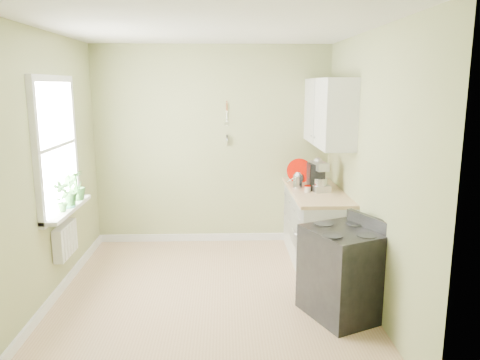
{
  "coord_description": "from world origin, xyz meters",
  "views": [
    {
      "loc": [
        0.16,
        -4.56,
        2.18
      ],
      "look_at": [
        0.34,
        0.55,
        1.13
      ],
      "focal_mm": 35.0,
      "sensor_mm": 36.0,
      "label": 1
    }
  ],
  "objects_px": {
    "coffee_maker": "(315,177)",
    "stove": "(343,272)",
    "stand_mixer": "(319,177)",
    "kettle": "(298,180)"
  },
  "relations": [
    {
      "from": "stove",
      "to": "stand_mixer",
      "type": "bearing_deg",
      "value": 88.52
    },
    {
      "from": "stove",
      "to": "coffee_maker",
      "type": "relative_size",
      "value": 3.0
    },
    {
      "from": "stand_mixer",
      "to": "kettle",
      "type": "xyz_separation_m",
      "value": [
        -0.24,
        0.14,
        -0.07
      ]
    },
    {
      "from": "stand_mixer",
      "to": "kettle",
      "type": "height_order",
      "value": "stand_mixer"
    },
    {
      "from": "stand_mixer",
      "to": "coffee_maker",
      "type": "xyz_separation_m",
      "value": [
        -0.04,
        0.04,
        -0.01
      ]
    },
    {
      "from": "coffee_maker",
      "to": "stand_mixer",
      "type": "bearing_deg",
      "value": -46.46
    },
    {
      "from": "coffee_maker",
      "to": "stove",
      "type": "bearing_deg",
      "value": -89.94
    },
    {
      "from": "stand_mixer",
      "to": "coffee_maker",
      "type": "bearing_deg",
      "value": 133.54
    },
    {
      "from": "stove",
      "to": "stand_mixer",
      "type": "relative_size",
      "value": 2.5
    },
    {
      "from": "kettle",
      "to": "stove",
      "type": "bearing_deg",
      "value": -82.5
    }
  ]
}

